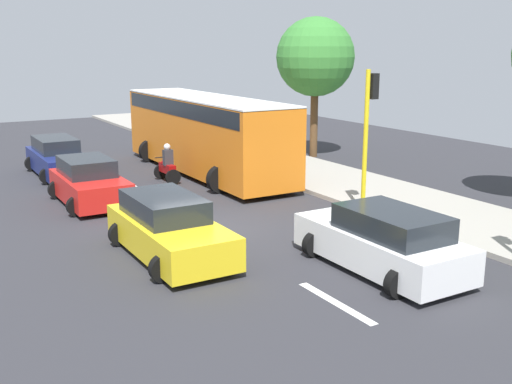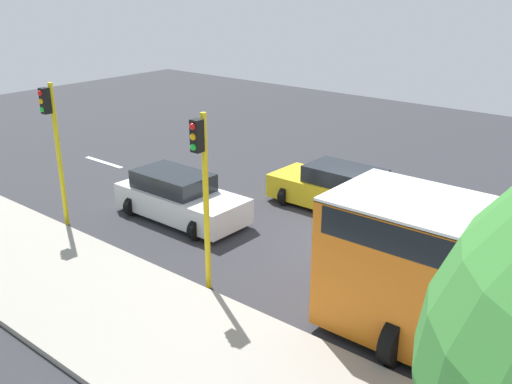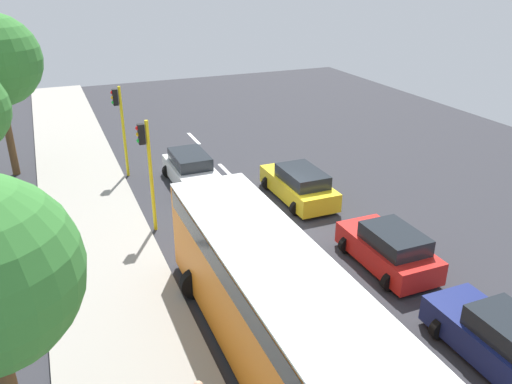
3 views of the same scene
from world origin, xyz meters
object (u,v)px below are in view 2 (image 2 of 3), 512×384
(car_white, at_px, (180,198))
(traffic_light_midblock, at_px, (202,179))
(car_yellow_cab, at_px, (337,189))
(traffic_light_corner, at_px, (53,135))

(car_white, height_order, traffic_light_midblock, traffic_light_midblock)
(car_yellow_cab, height_order, traffic_light_corner, traffic_light_corner)
(car_yellow_cab, distance_m, traffic_light_midblock, 7.05)
(car_white, bearing_deg, traffic_light_corner, -41.46)
(traffic_light_corner, xyz_separation_m, traffic_light_midblock, (0.00, 6.26, 0.00))
(traffic_light_corner, bearing_deg, car_yellow_cab, 138.56)
(car_white, xyz_separation_m, car_yellow_cab, (-3.94, 3.48, -0.00))
(car_yellow_cab, relative_size, traffic_light_midblock, 1.00)
(car_white, distance_m, traffic_light_corner, 4.28)
(car_yellow_cab, relative_size, traffic_light_corner, 1.00)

